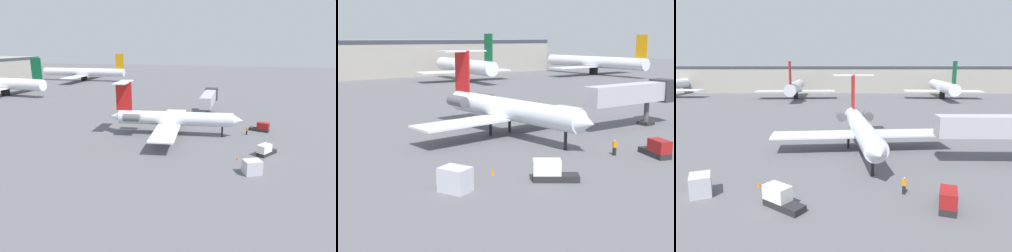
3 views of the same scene
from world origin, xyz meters
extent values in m
cube|color=#5B5B60|center=(0.00, 0.00, -0.05)|extent=(400.00, 400.00, 0.10)
cylinder|color=silver|center=(2.19, -0.93, 3.42)|extent=(5.01, 22.75, 2.72)
cone|color=silver|center=(3.42, -12.96, 3.42)|extent=(2.79, 2.45, 2.58)
cone|color=silver|center=(0.94, 11.20, 3.42)|extent=(2.56, 2.82, 2.31)
cube|color=silver|center=(8.74, 0.74, 2.36)|extent=(12.14, 5.58, 0.24)
cube|color=silver|center=(-4.57, -0.62, 2.36)|extent=(12.14, 5.58, 0.24)
cylinder|color=#595960|center=(3.59, 7.55, 3.82)|extent=(1.82, 3.34, 1.50)
cylinder|color=#595960|center=(-0.91, 7.09, 3.82)|extent=(1.82, 3.34, 1.50)
cube|color=red|center=(1.14, 9.31, 7.64)|extent=(0.57, 3.21, 5.73)
cube|color=silver|center=(1.14, 9.31, 10.41)|extent=(7.01, 3.08, 0.20)
cylinder|color=black|center=(3.13, -10.18, 1.03)|extent=(0.36, 0.36, 2.06)
cylinder|color=black|center=(3.57, 1.22, 1.03)|extent=(0.36, 0.36, 2.06)
cylinder|color=black|center=(0.39, 0.89, 1.03)|extent=(0.36, 0.36, 2.06)
cube|color=#ADADB2|center=(18.79, -5.67, 4.74)|extent=(15.05, 2.60, 2.60)
cube|color=black|center=(5.78, -14.93, 0.42)|extent=(0.38, 0.32, 0.85)
cube|color=orange|center=(5.78, -14.93, 1.15)|extent=(0.46, 0.36, 0.60)
sphere|color=tan|center=(5.78, -14.93, 1.57)|extent=(0.24, 0.24, 0.24)
cube|color=#262628|center=(-5.04, -18.05, 0.30)|extent=(4.08, 3.45, 0.60)
cube|color=white|center=(-5.70, -17.59, 1.25)|extent=(2.77, 2.53, 1.30)
cube|color=#262628|center=(9.12, -17.46, 0.30)|extent=(2.53, 4.24, 0.60)
cube|color=maroon|center=(8.88, -18.22, 1.25)|extent=(2.05, 2.71, 1.30)
cube|color=silver|center=(-13.52, -15.46, 1.00)|extent=(2.69, 2.95, 2.00)
cone|color=orange|center=(-8.61, -13.45, 0.28)|extent=(0.36, 0.36, 0.55)
cube|color=#9E998E|center=(0.00, 100.23, 5.77)|extent=(163.23, 25.43, 11.53)
cube|color=#333842|center=(0.00, 87.71, 10.93)|extent=(163.23, 0.60, 1.20)
cylinder|color=silver|center=(-19.06, 66.05, 4.30)|extent=(6.31, 33.80, 3.81)
cube|color=red|center=(-17.95, 51.29, 9.71)|extent=(0.60, 4.01, 7.00)
cube|color=silver|center=(-19.06, 66.05, 2.80)|extent=(28.60, 8.10, 0.30)
cube|color=black|center=(-19.06, 66.05, 1.20)|extent=(1.20, 2.80, 2.40)
cylinder|color=white|center=(34.33, 67.33, 4.33)|extent=(6.18, 32.89, 3.87)
cube|color=#0C5933|center=(33.31, 53.01, 9.77)|extent=(0.58, 4.01, 7.00)
cube|color=white|center=(34.33, 67.33, 2.80)|extent=(27.83, 7.94, 0.30)
cube|color=black|center=(34.33, 67.33, 1.20)|extent=(1.20, 2.80, 2.40)
camera|label=1|loc=(-54.29, -13.27, 17.68)|focal=32.14mm
camera|label=2|loc=(-30.09, -46.63, 12.22)|focal=48.46mm
camera|label=3|loc=(0.55, -41.51, 12.12)|focal=31.70mm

